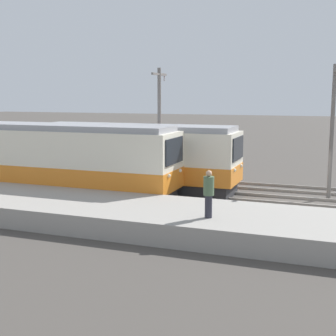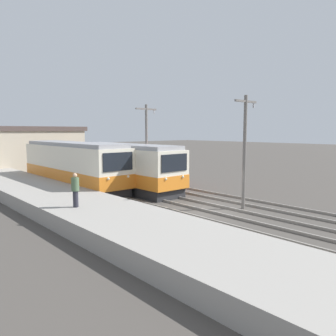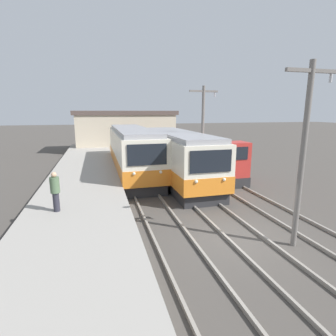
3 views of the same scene
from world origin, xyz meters
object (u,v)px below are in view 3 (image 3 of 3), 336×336
commuter_train_center (178,159)px  catenary_mast_near (303,150)px  commuter_train_left (133,153)px  person_on_platform (55,190)px  catenary_mast_mid (203,132)px  shunting_locomotive (221,165)px

commuter_train_center → catenary_mast_near: 10.32m
commuter_train_left → person_on_platform: bearing=-115.7°
commuter_train_center → person_on_platform: commuter_train_center is taller
commuter_train_left → person_on_platform: commuter_train_left is taller
catenary_mast_mid → person_on_platform: bearing=-148.7°
commuter_train_left → catenary_mast_mid: 6.13m
person_on_platform → catenary_mast_near: bearing=-23.5°
commuter_train_center → catenary_mast_mid: catenary_mast_mid is taller
shunting_locomotive → catenary_mast_mid: bearing=-176.8°
shunting_locomotive → person_on_platform: 11.62m
commuter_train_center → person_on_platform: size_ratio=6.73×
commuter_train_center → catenary_mast_near: (1.51, -10.02, 1.96)m
commuter_train_left → catenary_mast_near: bearing=-71.8°
shunting_locomotive → commuter_train_left: bearing=146.5°
commuter_train_center → catenary_mast_mid: 2.62m
commuter_train_center → catenary_mast_mid: bearing=-30.0°
commuter_train_center → catenary_mast_near: size_ratio=1.73×
catenary_mast_near → catenary_mast_mid: bearing=90.0°
commuter_train_center → shunting_locomotive: bearing=-14.7°
commuter_train_left → commuter_train_center: 4.14m
catenary_mast_near → person_on_platform: size_ratio=3.89×
commuter_train_left → person_on_platform: size_ratio=7.54×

